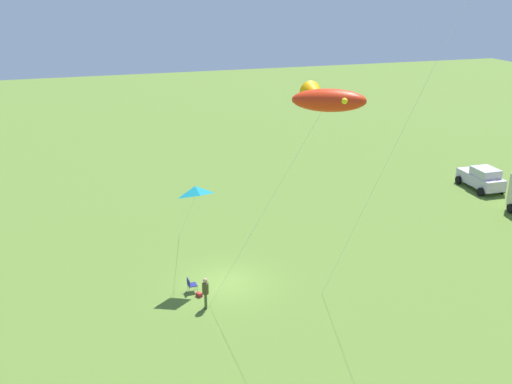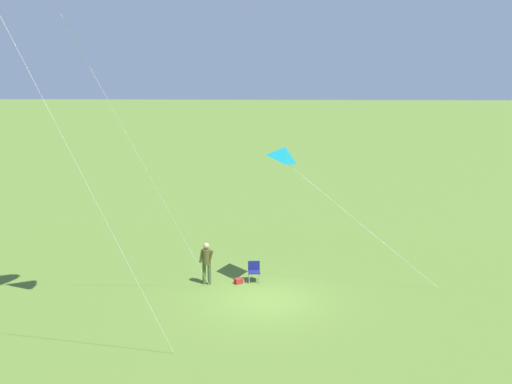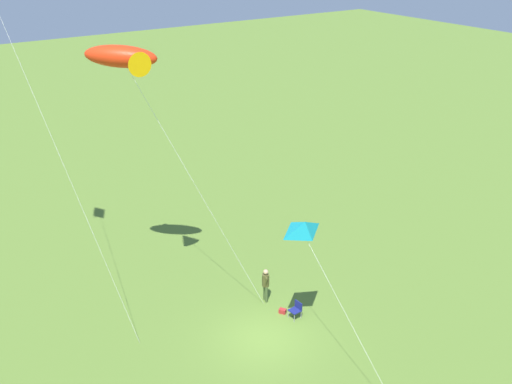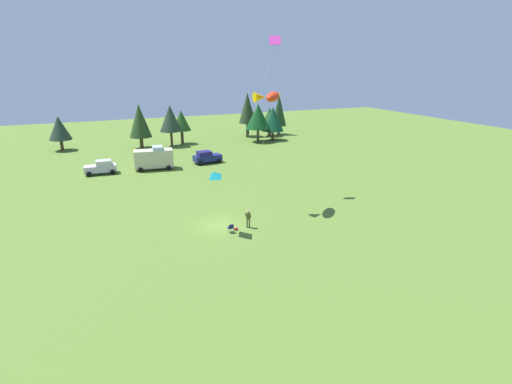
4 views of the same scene
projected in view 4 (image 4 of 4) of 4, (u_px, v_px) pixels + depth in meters
name	position (u px, v px, depth m)	size (l,w,h in m)	color
ground_plane	(219.00, 225.00, 38.05)	(160.00, 160.00, 0.00)	#56742B
person_kite_flyer	(248.00, 217.00, 37.12)	(0.61, 0.41, 1.74)	#3F542B
folding_chair	(231.00, 227.00, 36.21)	(0.51, 0.51, 0.82)	navy
backpack_on_grass	(236.00, 229.00, 36.84)	(0.32, 0.22, 0.22)	#A42525
car_silver_compact	(101.00, 167.00, 55.13)	(4.24, 2.28, 1.89)	#BEB2C6
van_camper_beige	(154.00, 158.00, 57.34)	(5.63, 3.14, 3.34)	beige
car_navy_hatch	(207.00, 157.00, 61.01)	(4.36, 2.57, 1.89)	navy
treeline_distant	(216.00, 117.00, 76.39)	(45.72, 10.51, 8.92)	brown
kite_large_fish	(270.00, 97.00, 39.31)	(6.13, 5.85, 12.08)	red
kite_diamond_rainbow	(274.00, 45.00, 43.08)	(7.37, 3.74, 17.52)	#D131A0
kite_delta_teal	(214.00, 175.00, 34.81)	(6.80, 1.65, 5.82)	teal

